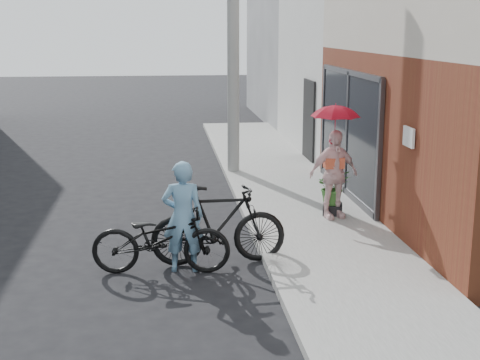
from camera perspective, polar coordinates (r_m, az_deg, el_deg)
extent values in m
plane|color=black|center=(10.09, -3.13, -7.09)|extent=(80.00, 80.00, 0.00)
cube|color=gray|center=(12.25, 6.12, -3.22)|extent=(2.20, 24.00, 0.12)
cube|color=#9E9E99|center=(12.05, 0.73, -3.42)|extent=(0.12, 24.00, 0.12)
cube|color=black|center=(13.65, 9.22, 3.95)|extent=(0.06, 3.80, 2.40)
cube|color=white|center=(10.48, 14.20, 3.58)|extent=(0.04, 0.40, 0.30)
cube|color=silver|center=(20.03, 16.50, 12.55)|extent=(8.00, 6.00, 7.00)
cube|color=slate|center=(26.62, 10.51, 12.82)|extent=(8.00, 8.00, 7.00)
cylinder|color=#9E9E99|center=(15.55, -0.59, 13.11)|extent=(0.28, 0.28, 7.00)
imported|color=#6898B9|center=(9.57, -4.91, -3.13)|extent=(0.61, 0.42, 1.62)
imported|color=black|center=(9.60, -6.76, -4.96)|extent=(2.02, 0.86, 1.03)
imported|color=black|center=(9.88, -1.84, -3.85)|extent=(2.03, 0.66, 1.20)
imported|color=#F7CFD0|center=(11.91, 7.98, 0.48)|extent=(0.99, 0.59, 1.58)
imported|color=red|center=(11.72, 8.16, 5.98)|extent=(0.81, 0.81, 0.72)
cube|color=black|center=(12.30, 7.89, -2.47)|extent=(0.42, 0.42, 0.18)
imported|color=#36712D|center=(12.19, 7.95, -0.56)|extent=(0.59, 0.51, 0.66)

